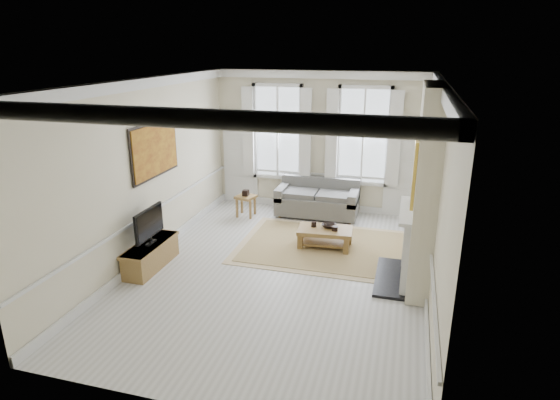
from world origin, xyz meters
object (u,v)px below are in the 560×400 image
(side_table, at_px, (246,200))
(tv_stand, at_px, (151,255))
(sofa, at_px, (318,200))
(coffee_table, at_px, (325,232))

(side_table, relative_size, tv_stand, 0.38)
(sofa, bearing_deg, tv_stand, -123.72)
(side_table, height_order, coffee_table, side_table)
(side_table, bearing_deg, sofa, 18.05)
(coffee_table, bearing_deg, tv_stand, -153.47)
(sofa, xyz_separation_m, coffee_table, (0.52, -1.87, -0.04))
(sofa, relative_size, coffee_table, 1.70)
(side_table, relative_size, coffee_table, 0.45)
(coffee_table, relative_size, tv_stand, 0.85)
(sofa, relative_size, tv_stand, 1.44)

